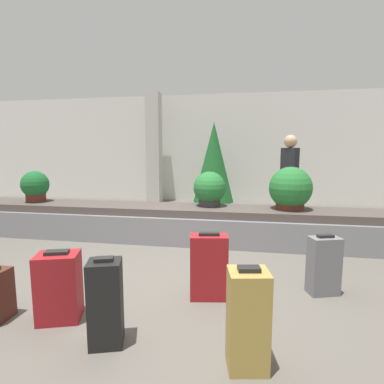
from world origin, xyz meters
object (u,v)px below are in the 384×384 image
at_px(suitcase_1, 59,287).
at_px(potted_plant_0, 290,189).
at_px(potted_plant_1, 209,189).
at_px(pillar, 154,149).
at_px(traveler_0, 289,171).
at_px(suitcase_3, 106,303).
at_px(potted_plant_2, 35,186).
at_px(decorated_tree, 214,162).
at_px(suitcase_5, 248,319).
at_px(suitcase_4, 209,267).
at_px(suitcase_2, 324,265).

bearing_deg(suitcase_1, potted_plant_0, 30.82).
relative_size(potted_plant_0, potted_plant_1, 1.16).
relative_size(pillar, potted_plant_1, 5.41).
height_order(potted_plant_0, traveler_0, traveler_0).
height_order(suitcase_3, potted_plant_2, potted_plant_2).
distance_m(potted_plant_1, decorated_tree, 2.89).
distance_m(potted_plant_2, traveler_0, 4.92).
bearing_deg(pillar, suitcase_5, -67.84).
distance_m(suitcase_4, traveler_0, 3.69).
relative_size(suitcase_4, potted_plant_1, 1.17).
height_order(potted_plant_1, traveler_0, traveler_0).
xyz_separation_m(suitcase_5, traveler_0, (0.84, 4.34, 0.77)).
distance_m(potted_plant_1, traveler_0, 1.96).
distance_m(suitcase_4, potted_plant_2, 4.06).
distance_m(potted_plant_0, potted_plant_1, 1.32).
distance_m(suitcase_3, suitcase_5, 1.08).
xyz_separation_m(suitcase_2, potted_plant_0, (-0.12, 1.76, 0.59)).
height_order(suitcase_4, potted_plant_2, potted_plant_2).
bearing_deg(potted_plant_1, decorated_tree, 94.57).
xyz_separation_m(suitcase_1, suitcase_3, (0.57, -0.25, 0.03)).
relative_size(suitcase_5, decorated_tree, 0.32).
bearing_deg(traveler_0, pillar, -173.11).
bearing_deg(traveler_0, potted_plant_1, -99.67).
bearing_deg(suitcase_4, suitcase_5, -77.21).
relative_size(pillar, decorated_tree, 1.41).
bearing_deg(potted_plant_1, suitcase_1, -110.31).
bearing_deg(pillar, suitcase_2, -56.90).
bearing_deg(suitcase_2, decorated_tree, 92.13).
relative_size(suitcase_1, suitcase_3, 0.91).
distance_m(potted_plant_1, potted_plant_2, 3.24).
bearing_deg(pillar, potted_plant_2, -107.63).
xyz_separation_m(pillar, suitcase_5, (2.70, -6.63, -1.25)).
relative_size(suitcase_2, decorated_tree, 0.28).
bearing_deg(decorated_tree, suitcase_3, -92.15).
xyz_separation_m(suitcase_4, potted_plant_2, (-3.49, 2.00, 0.53)).
bearing_deg(suitcase_3, suitcase_4, 34.34).
xyz_separation_m(suitcase_1, suitcase_4, (1.27, 0.63, 0.03)).
height_order(suitcase_3, potted_plant_1, potted_plant_1).
bearing_deg(suitcase_4, suitcase_2, 5.37).
relative_size(suitcase_1, suitcase_5, 0.87).
xyz_separation_m(suitcase_4, suitcase_5, (0.38, -0.95, 0.02)).
bearing_deg(suitcase_3, pillar, 86.41).
bearing_deg(suitcase_1, suitcase_5, -29.31).
height_order(suitcase_1, suitcase_2, suitcase_2).
height_order(potted_plant_0, potted_plant_2, potted_plant_0).
distance_m(suitcase_5, traveler_0, 4.49).
relative_size(suitcase_2, suitcase_3, 0.91).
bearing_deg(potted_plant_2, suitcase_3, -46.00).
relative_size(traveler_0, decorated_tree, 0.81).
xyz_separation_m(suitcase_5, potted_plant_1, (-0.63, 3.08, 0.51)).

